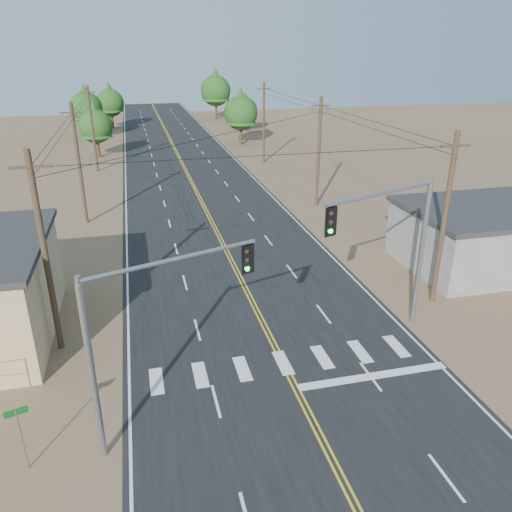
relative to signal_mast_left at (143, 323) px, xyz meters
name	(u,v)px	position (x,y,z in m)	size (l,w,h in m)	color
ground	(351,498)	(6.28, -4.63, -5.03)	(220.00, 220.00, 0.00)	#866248
road	(211,220)	(6.28, 25.37, -5.02)	(15.00, 200.00, 0.02)	black
utility_pole_left_near	(45,254)	(-4.22, 7.37, 0.09)	(1.80, 0.30, 10.00)	#4C3826
utility_pole_left_mid	(79,164)	(-4.22, 27.37, 0.09)	(1.80, 0.30, 10.00)	#4C3826
utility_pole_left_far	(92,128)	(-4.22, 47.37, 0.09)	(1.80, 0.30, 10.00)	#4C3826
utility_pole_right_near	(444,220)	(16.78, 7.37, 0.09)	(1.80, 0.30, 10.00)	#4C3826
utility_pole_right_mid	(319,152)	(16.78, 27.37, 0.09)	(1.80, 0.30, 10.00)	#4C3826
utility_pole_right_far	(264,122)	(16.78, 47.37, 0.09)	(1.80, 0.30, 10.00)	#4C3826
signal_mast_left	(143,323)	(0.00, 0.00, 0.00)	(6.43, 2.37, 7.36)	gray
signal_mast_right	(398,236)	(12.38, 4.63, 0.48)	(6.60, 2.77, 8.11)	gray
street_sign	(20,429)	(-4.50, -0.64, -3.25)	(0.76, 0.26, 2.65)	gray
tree_left_near	(95,123)	(-4.39, 56.01, -0.43)	(4.51, 4.51, 7.52)	#3F2D1E
tree_left_mid	(86,105)	(-6.56, 72.24, 0.30)	(5.23, 5.23, 8.71)	#3F2D1E
tree_left_far	(110,100)	(-3.04, 82.95, 0.00)	(4.93, 4.93, 8.22)	#3F2D1E
tree_right_near	(241,110)	(16.67, 60.86, 0.19)	(5.12, 5.12, 8.53)	#3F2D1E
tree_right_mid	(246,107)	(20.26, 73.41, -0.86)	(4.09, 4.09, 6.82)	#3F2D1E
tree_right_far	(216,87)	(17.89, 90.93, 1.27)	(6.17, 6.17, 10.29)	#3F2D1E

